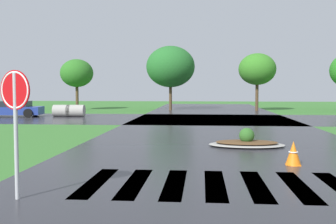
{
  "coord_description": "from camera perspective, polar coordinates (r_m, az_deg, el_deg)",
  "views": [
    {
      "loc": [
        -0.75,
        -2.93,
        2.16
      ],
      "look_at": [
        -2.11,
        13.16,
        1.17
      ],
      "focal_mm": 43.06,
      "sensor_mm": 36.0,
      "label": 1
    }
  ],
  "objects": [
    {
      "name": "asphalt_roadway",
      "position": [
        13.13,
        8.08,
        -5.99
      ],
      "size": [
        10.71,
        80.0,
        0.01
      ],
      "primitive_type": "cube",
      "color": "#2B2B30",
      "rests_on": "ground"
    },
    {
      "name": "asphalt_cross_road",
      "position": [
        27.63,
        6.37,
        -1.01
      ],
      "size": [
        90.0,
        9.64,
        0.01
      ],
      "primitive_type": "cube",
      "color": "#2B2B30",
      "rests_on": "ground"
    },
    {
      "name": "crosswalk_stripes",
      "position": [
        9.18,
        9.52,
        -10.13
      ],
      "size": [
        6.75,
        2.93,
        0.01
      ],
      "color": "white",
      "rests_on": "ground"
    },
    {
      "name": "stop_sign",
      "position": [
        8.2,
        -20.81,
        1.11
      ],
      "size": [
        0.71,
        0.31,
        2.49
      ],
      "rotation": [
        0.0,
        0.0,
        -0.39
      ],
      "color": "#B2B5BA",
      "rests_on": "ground"
    },
    {
      "name": "median_island",
      "position": [
        15.11,
        11.08,
        -4.24
      ],
      "size": [
        2.77,
        1.67,
        0.68
      ],
      "color": "#9E9B93",
      "rests_on": "ground"
    },
    {
      "name": "car_white_sedan",
      "position": [
        31.88,
        -21.18,
        0.37
      ],
      "size": [
        4.57,
        2.47,
        1.16
      ],
      "rotation": [
        0.0,
        0.0,
        3.26
      ],
      "color": "navy",
      "rests_on": "ground"
    },
    {
      "name": "drainage_pipe_stack",
      "position": [
        30.68,
        -13.84,
        0.18
      ],
      "size": [
        2.32,
        0.96,
        0.88
      ],
      "color": "#9E9B93",
      "rests_on": "ground"
    },
    {
      "name": "traffic_cone",
      "position": [
        11.75,
        17.32,
        -5.63
      ],
      "size": [
        0.43,
        0.43,
        0.67
      ],
      "color": "orange",
      "rests_on": "ground"
    },
    {
      "name": "background_treeline",
      "position": [
        38.68,
        10.45,
        6.0
      ],
      "size": [
        38.68,
        4.8,
        6.13
      ],
      "color": "#4C3823",
      "rests_on": "ground"
    }
  ]
}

